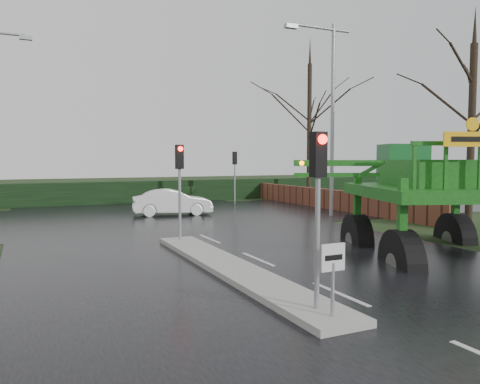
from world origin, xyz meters
name	(u,v)px	position (x,y,z in m)	size (l,w,h in m)	color
ground	(340,295)	(0.00, 0.00, 0.00)	(140.00, 140.00, 0.00)	black
road_main	(192,232)	(0.00, 10.00, 0.00)	(14.00, 80.00, 0.02)	black
road_cross	(155,216)	(0.00, 16.00, 0.01)	(80.00, 12.00, 0.02)	black
median_island	(232,268)	(-1.30, 3.00, 0.09)	(1.20, 10.00, 0.16)	gray
hedge_row	(124,192)	(0.00, 24.00, 0.75)	(44.00, 0.90, 1.50)	black
brick_wall	(319,198)	(10.50, 16.00, 0.60)	(0.40, 20.00, 1.20)	#592D1E
keep_left_sign	(333,268)	(-1.30, -1.50, 1.06)	(0.50, 0.07, 1.35)	gray
traffic_signal_near	(318,182)	(-1.30, -1.01, 2.59)	(0.26, 0.33, 3.52)	gray
traffic_signal_mid	(180,171)	(-1.30, 7.49, 2.59)	(0.26, 0.33, 3.52)	gray
traffic_signal_far	(235,166)	(6.50, 20.01, 2.59)	(0.26, 0.33, 3.52)	gray
street_light_right	(328,102)	(8.19, 12.00, 5.99)	(3.85, 0.30, 10.00)	gray
tree_right_near	(472,109)	(11.50, 6.00, 5.20)	(5.60, 5.60, 9.64)	black
tree_right_far	(309,112)	(13.00, 21.00, 6.50)	(7.00, 7.00, 12.05)	black
crop_sprayer	(399,179)	(3.42, 1.82, 2.46)	(8.83, 6.91, 5.21)	black
white_sedan	(173,215)	(0.96, 15.89, 0.00)	(1.47, 4.21, 1.39)	white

